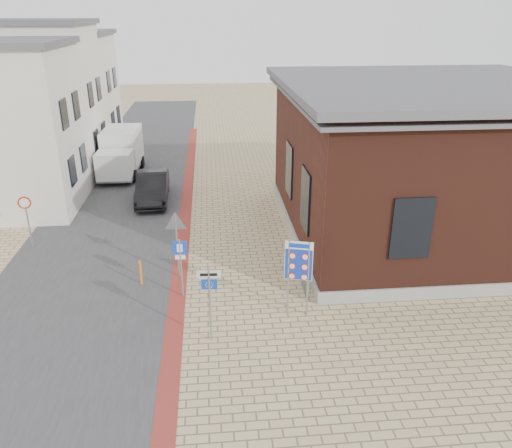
{
  "coord_description": "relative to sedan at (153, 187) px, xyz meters",
  "views": [
    {
      "loc": [
        -0.62,
        -13.75,
        9.49
      ],
      "look_at": [
        0.98,
        3.24,
        2.2
      ],
      "focal_mm": 35.0,
      "sensor_mm": 36.0,
      "label": 1
    }
  ],
  "objects": [
    {
      "name": "sedan",
      "position": [
        0.0,
        0.0,
        0.0
      ],
      "size": [
        1.73,
        4.63,
        1.51
      ],
      "primitive_type": "imported",
      "rotation": [
        0.0,
        0.0,
        0.03
      ],
      "color": "black",
      "rests_on": "ground"
    },
    {
      "name": "road_strip",
      "position": [
        -1.71,
        2.87,
        -0.75
      ],
      "size": [
        7.0,
        60.0,
        0.02
      ],
      "primitive_type": "cube",
      "color": "#38383A",
      "rests_on": "ground"
    },
    {
      "name": "ground",
      "position": [
        3.79,
        -12.13,
        -0.76
      ],
      "size": [
        120.0,
        120.0,
        0.0
      ],
      "primitive_type": "plane",
      "color": "tan",
      "rests_on": "ground"
    },
    {
      "name": "speed_sign",
      "position": [
        -4.71,
        -5.38,
        0.81
      ],
      "size": [
        0.55,
        0.12,
        2.35
      ],
      "rotation": [
        0.0,
        0.0,
        0.16
      ],
      "color": "gray",
      "rests_on": "ground"
    },
    {
      "name": "townhouse_far",
      "position": [
        -7.2,
        11.87,
        3.41
      ],
      "size": [
        7.4,
        6.4,
        8.3
      ],
      "color": "silver",
      "rests_on": "ground"
    },
    {
      "name": "border_sign",
      "position": [
        5.91,
        -11.63,
        1.19
      ],
      "size": [
        0.9,
        0.3,
        2.71
      ],
      "rotation": [
        0.0,
        0.0,
        -0.28
      ],
      "color": "gray",
      "rests_on": "ground"
    },
    {
      "name": "townhouse_near",
      "position": [
        -7.2,
        -0.13,
        3.41
      ],
      "size": [
        7.4,
        6.4,
        8.3
      ],
      "color": "silver",
      "rests_on": "ground"
    },
    {
      "name": "townhouse_mid",
      "position": [
        -7.2,
        5.87,
        3.81
      ],
      "size": [
        7.4,
        6.4,
        9.1
      ],
      "color": "silver",
      "rests_on": "ground"
    },
    {
      "name": "brick_building",
      "position": [
        12.79,
        -5.13,
        2.73
      ],
      "size": [
        13.0,
        13.0,
        6.8
      ],
      "color": "gray",
      "rests_on": "ground"
    },
    {
      "name": "bollard",
      "position": [
        0.41,
        -9.13,
        -0.26
      ],
      "size": [
        0.09,
        0.09,
        0.98
      ],
      "primitive_type": "cylinder",
      "rotation": [
        0.0,
        0.0,
        0.02
      ],
      "color": "orange",
      "rests_on": "ground"
    },
    {
      "name": "yield_sign",
      "position": [
        1.79,
        -8.63,
        1.29
      ],
      "size": [
        0.95,
        0.1,
        2.66
      ],
      "rotation": [
        0.0,
        0.0,
        -0.04
      ],
      "color": "gray",
      "rests_on": "ground"
    },
    {
      "name": "parking_sign",
      "position": [
        1.99,
        -10.13,
        0.76
      ],
      "size": [
        0.5,
        0.07,
        2.26
      ],
      "rotation": [
        0.0,
        0.0,
        -0.03
      ],
      "color": "gray",
      "rests_on": "ground"
    },
    {
      "name": "curb_strip",
      "position": [
        1.79,
        -2.13,
        -0.74
      ],
      "size": [
        0.6,
        40.0,
        0.02
      ],
      "primitive_type": "cube",
      "color": "maroon",
      "rests_on": "ground"
    },
    {
      "name": "box_truck",
      "position": [
        -2.38,
        5.01,
        0.66
      ],
      "size": [
        2.36,
        5.29,
        2.74
      ],
      "rotation": [
        0.0,
        0.0,
        -0.03
      ],
      "color": "slate",
      "rests_on": "ground"
    },
    {
      "name": "bike_rack",
      "position": [
        6.44,
        -9.93,
        -0.49
      ],
      "size": [
        0.08,
        1.8,
        0.6
      ],
      "color": "slate",
      "rests_on": "ground"
    },
    {
      "name": "essen_sign",
      "position": [
        2.99,
        -12.85,
        1.0
      ],
      "size": [
        0.71,
        0.08,
        2.63
      ],
      "rotation": [
        0.0,
        0.0,
        -0.06
      ],
      "color": "gray",
      "rests_on": "ground"
    }
  ]
}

